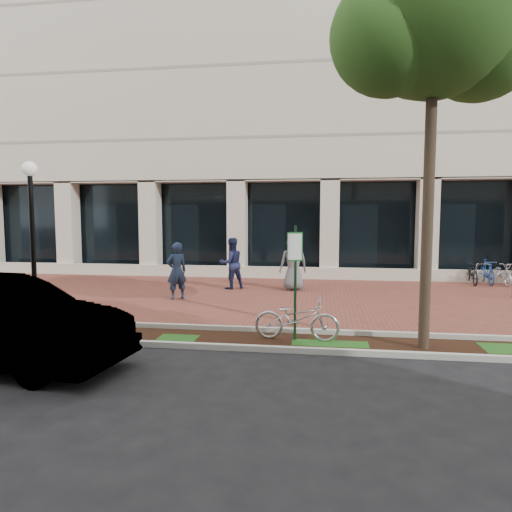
# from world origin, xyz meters

# --- Properties ---
(ground) EXTENTS (120.00, 120.00, 0.00)m
(ground) POSITION_xyz_m (0.00, 0.00, 0.00)
(ground) COLOR black
(ground) RESTS_ON ground
(brick_plaza) EXTENTS (40.00, 9.00, 0.01)m
(brick_plaza) POSITION_xyz_m (0.00, 0.00, 0.01)
(brick_plaza) COLOR brown
(brick_plaza) RESTS_ON ground
(planting_strip) EXTENTS (40.00, 1.50, 0.01)m
(planting_strip) POSITION_xyz_m (0.00, -5.25, 0.01)
(planting_strip) COLOR black
(planting_strip) RESTS_ON ground
(curb_plaza_side) EXTENTS (40.00, 0.12, 0.12)m
(curb_plaza_side) POSITION_xyz_m (0.00, -4.50, 0.06)
(curb_plaza_side) COLOR beige
(curb_plaza_side) RESTS_ON ground
(curb_street_side) EXTENTS (40.00, 0.12, 0.12)m
(curb_street_side) POSITION_xyz_m (0.00, -6.00, 0.06)
(curb_street_side) COLOR beige
(curb_street_side) RESTS_ON ground
(near_office_building) EXTENTS (40.00, 12.12, 16.00)m
(near_office_building) POSITION_xyz_m (0.00, 10.47, 10.05)
(near_office_building) COLOR beige
(near_office_building) RESTS_ON ground
(parking_sign) EXTENTS (0.34, 0.07, 2.50)m
(parking_sign) POSITION_xyz_m (1.13, -5.09, 1.59)
(parking_sign) COLOR #123217
(parking_sign) RESTS_ON ground
(lamppost) EXTENTS (0.36, 0.36, 4.02)m
(lamppost) POSITION_xyz_m (-5.33, -4.60, 2.28)
(lamppost) COLOR black
(lamppost) RESTS_ON ground
(street_tree) EXTENTS (4.18, 3.48, 8.46)m
(street_tree) POSITION_xyz_m (3.83, -5.29, 6.49)
(street_tree) COLOR #4E3B2C
(street_tree) RESTS_ON ground
(locked_bicycle) EXTENTS (1.89, 0.77, 0.97)m
(locked_bicycle) POSITION_xyz_m (1.17, -5.07, 0.49)
(locked_bicycle) COLOR #B7B8BC
(locked_bicycle) RESTS_ON ground
(pedestrian_left) EXTENTS (0.80, 0.76, 1.85)m
(pedestrian_left) POSITION_xyz_m (-2.93, -0.80, 0.93)
(pedestrian_left) COLOR #1B2B45
(pedestrian_left) RESTS_ON ground
(pedestrian_mid) EXTENTS (1.16, 1.11, 1.89)m
(pedestrian_mid) POSITION_xyz_m (-1.59, 1.50, 0.94)
(pedestrian_mid) COLOR #1B2043
(pedestrian_mid) RESTS_ON ground
(pedestrian_right) EXTENTS (1.12, 0.87, 2.01)m
(pedestrian_right) POSITION_xyz_m (0.68, 1.49, 1.01)
(pedestrian_right) COLOR #5C5C60
(pedestrian_right) RESTS_ON ground
(bike_rack_cluster) EXTENTS (2.96, 1.76, 0.98)m
(bike_rack_cluster) POSITION_xyz_m (8.66, 3.99, 0.46)
(bike_rack_cluster) COLOR black
(bike_rack_cluster) RESTS_ON ground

